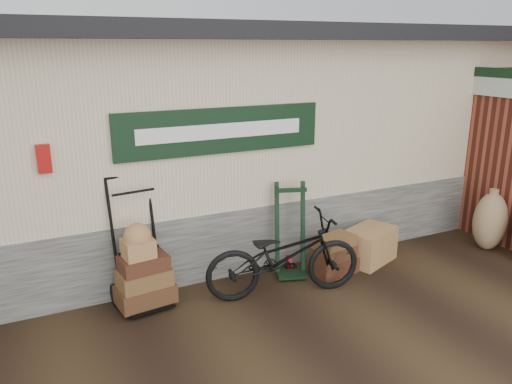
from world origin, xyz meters
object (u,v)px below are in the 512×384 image
wicker_hamper (369,245)px  bicycle (284,252)px  suitcase_stack (334,254)px  green_barrow (291,230)px  porter_trolley (137,241)px

wicker_hamper → bicycle: (-1.56, -0.33, 0.32)m
wicker_hamper → suitcase_stack: bearing=-171.1°
green_barrow → bicycle: green_barrow is taller
porter_trolley → green_barrow: 1.98m
suitcase_stack → wicker_hamper: (0.67, 0.11, -0.03)m
suitcase_stack → bicycle: 0.96m
green_barrow → wicker_hamper: bearing=12.4°
suitcase_stack → bicycle: size_ratio=0.32×
wicker_hamper → bicycle: bicycle is taller
wicker_hamper → green_barrow: bearing=173.5°
suitcase_stack → wicker_hamper: 0.68m
green_barrow → suitcase_stack: 0.68m
bicycle → porter_trolley: bearing=81.7°
green_barrow → wicker_hamper: (1.20, -0.14, -0.38)m
green_barrow → suitcase_stack: (0.53, -0.24, -0.35)m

